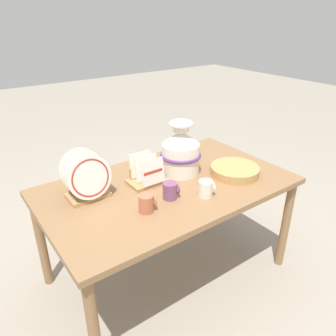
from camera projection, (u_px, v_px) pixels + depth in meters
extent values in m
plane|color=gray|center=(168.00, 272.00, 2.30)|extent=(14.00, 14.00, 0.00)
cube|color=olive|center=(168.00, 187.00, 2.00)|extent=(1.51, 0.89, 0.03)
cylinder|color=olive|center=(94.00, 332.00, 1.49)|extent=(0.06, 0.06, 0.66)
cylinder|color=olive|center=(285.00, 225.00, 2.24)|extent=(0.06, 0.06, 0.66)
cylinder|color=olive|center=(41.00, 242.00, 2.07)|extent=(0.06, 0.06, 0.66)
cylinder|color=olive|center=(207.00, 181.00, 2.81)|extent=(0.06, 0.06, 0.66)
cylinder|color=white|center=(181.00, 158.00, 2.10)|extent=(0.24, 0.24, 0.20)
cone|color=white|center=(181.00, 138.00, 2.04)|extent=(0.24, 0.24, 0.08)
cylinder|color=white|center=(181.00, 127.00, 2.01)|extent=(0.10, 0.10, 0.05)
torus|color=white|center=(181.00, 123.00, 2.00)|extent=(0.15, 0.15, 0.02)
torus|color=#60337A|center=(181.00, 155.00, 2.09)|extent=(0.26, 0.26, 0.02)
cube|color=tan|center=(88.00, 195.00, 1.86)|extent=(0.23, 0.16, 0.02)
cylinder|color=tan|center=(69.00, 187.00, 1.84)|extent=(0.01, 0.01, 0.07)
cylinder|color=tan|center=(95.00, 180.00, 1.92)|extent=(0.01, 0.01, 0.07)
cylinder|color=white|center=(90.00, 178.00, 1.75)|extent=(0.25, 0.05, 0.24)
torus|color=#B23323|center=(91.00, 178.00, 1.75)|extent=(0.21, 0.05, 0.21)
cylinder|color=white|center=(88.00, 175.00, 1.77)|extent=(0.25, 0.05, 0.24)
cylinder|color=white|center=(85.00, 173.00, 1.80)|extent=(0.25, 0.05, 0.24)
cylinder|color=white|center=(83.00, 171.00, 1.82)|extent=(0.25, 0.05, 0.24)
cylinder|color=white|center=(80.00, 169.00, 1.85)|extent=(0.25, 0.05, 0.24)
cube|color=tan|center=(147.00, 181.00, 2.01)|extent=(0.23, 0.16, 0.02)
cylinder|color=tan|center=(130.00, 174.00, 1.99)|extent=(0.01, 0.01, 0.07)
cylinder|color=tan|center=(152.00, 168.00, 2.07)|extent=(0.01, 0.01, 0.07)
cube|color=white|center=(153.00, 172.00, 1.92)|extent=(0.15, 0.03, 0.15)
cube|color=white|center=(147.00, 168.00, 1.97)|extent=(0.15, 0.03, 0.15)
cube|color=white|center=(141.00, 164.00, 2.02)|extent=(0.15, 0.03, 0.15)
cube|color=#B23323|center=(153.00, 172.00, 1.92)|extent=(0.13, 0.01, 0.02)
cylinder|color=tan|center=(234.00, 174.00, 2.11)|extent=(0.31, 0.31, 0.01)
cylinder|color=tan|center=(235.00, 172.00, 2.11)|extent=(0.31, 0.31, 0.01)
cylinder|color=tan|center=(235.00, 171.00, 2.11)|extent=(0.31, 0.31, 0.01)
cylinder|color=tan|center=(235.00, 170.00, 2.10)|extent=(0.31, 0.31, 0.01)
cylinder|color=tan|center=(235.00, 169.00, 2.10)|extent=(0.31, 0.31, 0.01)
cylinder|color=tan|center=(235.00, 167.00, 2.09)|extent=(0.31, 0.31, 0.01)
cylinder|color=#B76647|center=(146.00, 203.00, 1.71)|extent=(0.08, 0.08, 0.10)
torus|color=#B76647|center=(153.00, 201.00, 1.73)|extent=(0.01, 0.08, 0.08)
cylinder|color=silver|center=(205.00, 189.00, 1.85)|extent=(0.08, 0.08, 0.10)
torus|color=silver|center=(211.00, 186.00, 1.87)|extent=(0.01, 0.08, 0.08)
cylinder|color=#7A4770|center=(170.00, 191.00, 1.82)|extent=(0.08, 0.08, 0.10)
torus|color=#7A4770|center=(176.00, 188.00, 1.84)|extent=(0.01, 0.08, 0.08)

